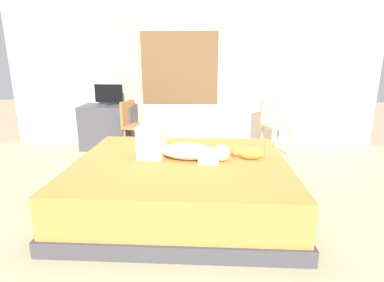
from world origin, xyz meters
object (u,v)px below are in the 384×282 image
at_px(cat, 249,153).
at_px(cup, 132,102).
at_px(bed, 181,184).
at_px(desk, 109,127).
at_px(person_lying, 179,148).
at_px(chair_spare, 274,122).
at_px(chair_by_desk, 133,123).
at_px(tv_monitor, 109,94).

bearing_deg(cat, cup, 128.47).
height_order(bed, desk, desk).
height_order(person_lying, chair_spare, chair_spare).
bearing_deg(bed, chair_by_desk, 117.65).
bearing_deg(bed, desk, 124.02).
bearing_deg(cup, person_lying, -65.35).
bearing_deg(chair_by_desk, desk, 145.71).
height_order(desk, chair_by_desk, chair_by_desk).
relative_size(person_lying, chair_by_desk, 1.10).
bearing_deg(chair_by_desk, bed, -62.35).
height_order(desk, chair_spare, chair_spare).
xyz_separation_m(person_lying, cup, (-1.01, 2.19, 0.16)).
height_order(cat, cup, cup).
bearing_deg(desk, chair_by_desk, -34.29).
relative_size(bed, cat, 6.08).
xyz_separation_m(desk, chair_by_desk, (0.50, -0.34, 0.14)).
bearing_deg(cat, person_lying, -178.33).
distance_m(bed, desk, 2.54).
relative_size(person_lying, chair_spare, 1.10).
distance_m(desk, chair_by_desk, 0.62).
bearing_deg(tv_monitor, cup, 21.09).
height_order(cup, chair_by_desk, chair_by_desk).
relative_size(desk, tv_monitor, 1.87).
height_order(cat, chair_by_desk, chair_by_desk).
height_order(bed, chair_by_desk, chair_by_desk).
height_order(cat, desk, desk).
height_order(person_lying, desk, person_lying).
distance_m(cat, chair_by_desk, 2.35).
relative_size(cat, chair_by_desk, 0.42).
distance_m(bed, cat, 0.77).
bearing_deg(chair_spare, tv_monitor, 176.90).
bearing_deg(person_lying, tv_monitor, 123.52).
bearing_deg(cat, chair_spare, 71.30).
relative_size(desk, chair_by_desk, 1.05).
bearing_deg(tv_monitor, desk, 180.00).
xyz_separation_m(person_lying, tv_monitor, (-1.36, 2.06, 0.30)).
relative_size(cat, desk, 0.40).
distance_m(cat, cup, 2.78).
relative_size(cup, chair_spare, 0.09).
xyz_separation_m(bed, chair_spare, (1.33, 1.96, 0.26)).
bearing_deg(chair_spare, desk, 176.94).
height_order(cat, chair_spare, chair_spare).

